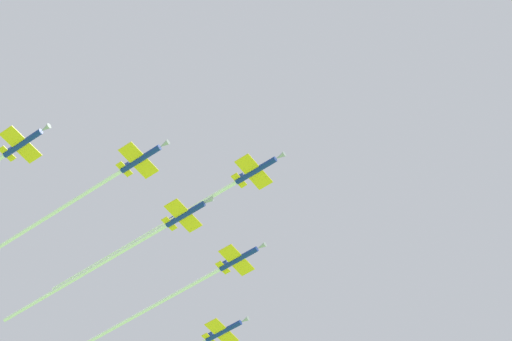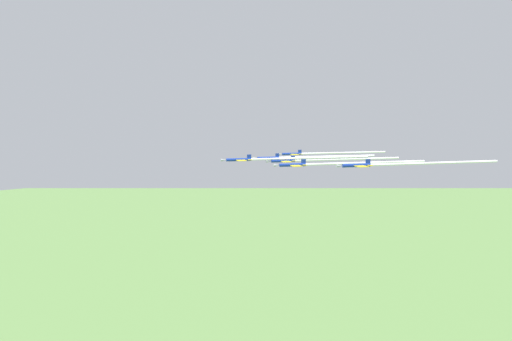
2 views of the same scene
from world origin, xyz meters
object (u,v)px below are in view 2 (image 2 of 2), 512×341
object	(u,v)px
jet_starboard_inner	(303,157)
jet_port_outer	(321,160)
jet_center_rear	(322,153)
jet_lead	(282,159)
jet_port_inner	(337,164)
jet_starboard_outer	(404,164)

from	to	relation	value
jet_starboard_inner	jet_port_outer	xyz separation A→B (m)	(-4.13, -15.42, 0.36)
jet_port_outer	jet_center_rear	xyz separation A→B (m)	(24.42, 24.51, -0.29)
jet_lead	jet_center_rear	distance (m)	43.56
jet_starboard_inner	jet_center_rear	distance (m)	22.23
jet_lead	jet_port_inner	bearing A→B (deg)	-136.02
jet_port_inner	jet_center_rear	size ratio (longest dim) A/B	1.05
jet_port_outer	jet_center_rear	size ratio (longest dim) A/B	1.02
jet_lead	jet_port_outer	bearing A→B (deg)	-90.00
jet_lead	jet_starboard_inner	distance (m)	21.35
jet_starboard_outer	jet_center_rear	bearing A→B (deg)	1.77
jet_port_inner	jet_port_outer	world-z (taller)	jet_port_inner
jet_port_outer	jet_center_rear	distance (m)	34.60
jet_starboard_inner	jet_starboard_outer	bearing A→B (deg)	-159.76
jet_lead	jet_port_inner	distance (m)	22.05
jet_starboard_inner	jet_port_outer	size ratio (longest dim) A/B	0.99
jet_port_outer	jet_starboard_inner	bearing A→B (deg)	6.36
jet_port_outer	jet_starboard_outer	bearing A→B (deg)	-153.56
jet_starboard_outer	jet_center_rear	world-z (taller)	jet_starboard_outer
jet_lead	jet_port_outer	distance (m)	16.03
jet_port_inner	jet_starboard_inner	distance (m)	31.75
jet_lead	jet_center_rear	world-z (taller)	jet_lead
jet_starboard_inner	jet_starboard_outer	distance (m)	50.75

